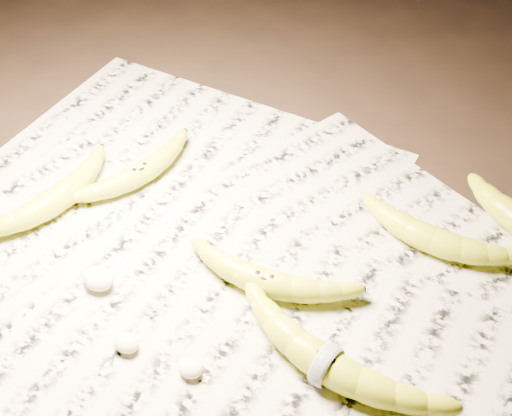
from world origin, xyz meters
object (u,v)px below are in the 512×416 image
Objects in this scene: banana_left_b at (57,197)px; banana_upper_a at (434,238)px; banana_left_a at (139,172)px; banana_center at (265,280)px; banana_taped at (326,363)px.

banana_left_b is 0.99× the size of banana_upper_a.
banana_left_a is at bearing -168.15° from banana_upper_a.
banana_center reaches higher than banana_left_a.
banana_center is at bearing -79.74° from banana_left_b.
banana_taped reaches higher than banana_center.
banana_left_a is 0.77× the size of banana_taped.
banana_center is at bearing -132.02° from banana_upper_a.
banana_left_b is at bearing -158.59° from banana_upper_a.
banana_left_b is 0.43m from banana_taped.
banana_upper_a is (0.14, 0.17, 0.00)m from banana_center.
banana_center is 1.02× the size of banana_upper_a.
banana_taped is (0.12, -0.06, 0.00)m from banana_center.
banana_center is 0.22m from banana_upper_a.
banana_left_a is 0.39m from banana_taped.
banana_taped is (0.43, -0.03, 0.00)m from banana_left_b.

